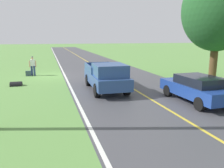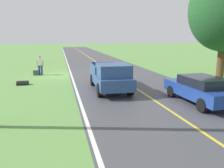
{
  "view_description": "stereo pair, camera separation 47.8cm",
  "coord_description": "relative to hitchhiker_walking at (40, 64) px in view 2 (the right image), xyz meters",
  "views": [
    {
      "loc": [
        0.28,
        20.68,
        3.4
      ],
      "look_at": [
        -2.29,
        11.71,
        1.45
      ],
      "focal_mm": 36.08,
      "sensor_mm": 36.0,
      "label": 1
    },
    {
      "loc": [
        -0.18,
        20.8,
        3.4
      ],
      "look_at": [
        -2.29,
        11.71,
        1.45
      ],
      "focal_mm": 36.08,
      "sensor_mm": 36.0,
      "label": 2
    }
  ],
  "objects": [
    {
      "name": "hitchhiker_walking",
      "position": [
        0.0,
        0.0,
        0.0
      ],
      "size": [
        0.62,
        0.51,
        1.75
      ],
      "color": "navy",
      "rests_on": "ground"
    },
    {
      "name": "road_surface",
      "position": [
        -6.72,
        0.54,
        -0.98
      ],
      "size": [
        8.36,
        120.0,
        0.0
      ],
      "primitive_type": "cube",
      "color": "#47474C",
      "rests_on": "ground"
    },
    {
      "name": "lane_centre_line",
      "position": [
        -6.72,
        0.54,
        -0.98
      ],
      "size": [
        0.14,
        117.6,
        0.0
      ],
      "primitive_type": "cube",
      "color": "gold",
      "rests_on": "ground"
    },
    {
      "name": "lane_edge_line",
      "position": [
        -2.73,
        0.54,
        -0.98
      ],
      "size": [
        0.16,
        117.6,
        0.0
      ],
      "primitive_type": "cube",
      "color": "silver",
      "rests_on": "ground"
    },
    {
      "name": "ground_plane",
      "position": [
        -1.59,
        0.54,
        -0.98
      ],
      "size": [
        200.0,
        200.0,
        0.0
      ],
      "primitive_type": "plane",
      "color": "#609347"
    },
    {
      "name": "drainage_culvert",
      "position": [
        0.94,
        4.28,
        -0.98
      ],
      "size": [
        0.8,
        0.6,
        0.6
      ],
      "primitive_type": "cylinder",
      "rotation": [
        0.0,
        1.57,
        0.0
      ],
      "color": "black",
      "rests_on": "ground"
    },
    {
      "name": "suitcase_carried",
      "position": [
        0.42,
        0.1,
        -0.75
      ],
      "size": [
        0.47,
        0.22,
        0.46
      ],
      "primitive_type": "cube",
      "rotation": [
        0.0,
        0.0,
        1.62
      ],
      "color": "#384C56",
      "rests_on": "ground"
    },
    {
      "name": "pickup_truck_passing",
      "position": [
        -4.88,
        7.48,
        -0.01
      ],
      "size": [
        2.19,
        5.44,
        1.82
      ],
      "color": "#2D4C84",
      "rests_on": "ground"
    },
    {
      "name": "sedan_mid_oncoming",
      "position": [
        -8.87,
        11.26,
        -0.23
      ],
      "size": [
        2.04,
        4.46,
        1.41
      ],
      "color": "navy",
      "rests_on": "ground"
    }
  ]
}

